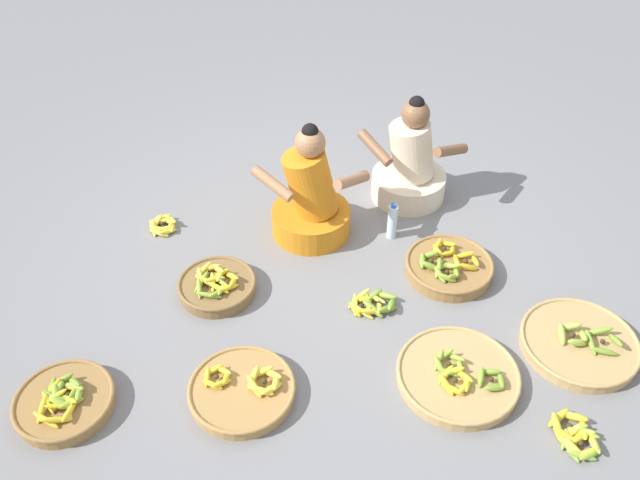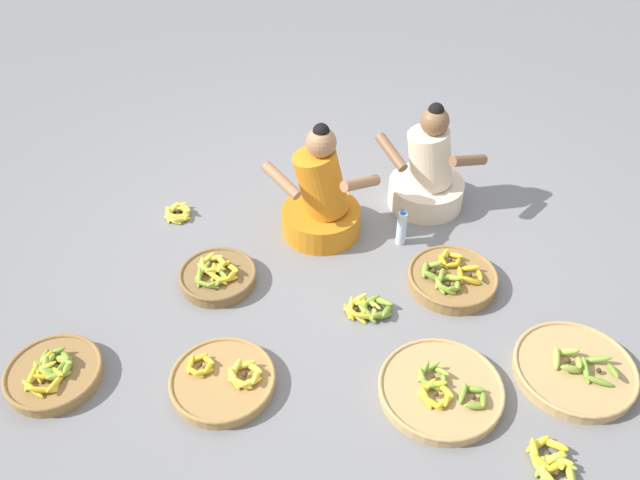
% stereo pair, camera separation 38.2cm
% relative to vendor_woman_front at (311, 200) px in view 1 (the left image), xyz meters
% --- Properties ---
extents(ground_plane, '(10.00, 10.00, 0.00)m').
position_rel_vendor_woman_front_xyz_m(ground_plane, '(0.08, -0.30, -0.26)').
color(ground_plane, slate).
extents(vendor_woman_front, '(0.75, 0.52, 0.82)m').
position_rel_vendor_woman_front_xyz_m(vendor_woman_front, '(0.00, 0.00, 0.00)').
color(vendor_woman_front, orange).
rests_on(vendor_woman_front, ground).
extents(vendor_woman_behind, '(0.76, 0.52, 0.79)m').
position_rel_vendor_woman_front_xyz_m(vendor_woman_behind, '(0.66, 0.43, -0.01)').
color(vendor_woman_behind, beige).
rests_on(vendor_woman_behind, ground).
extents(banana_basket_mid_right, '(0.47, 0.47, 0.15)m').
position_rel_vendor_woman_front_xyz_m(banana_basket_mid_right, '(-0.53, -0.60, -0.21)').
color(banana_basket_mid_right, brown).
rests_on(banana_basket_mid_right, ground).
extents(banana_basket_front_right, '(0.65, 0.65, 0.13)m').
position_rel_vendor_woman_front_xyz_m(banana_basket_front_right, '(0.84, -1.19, -0.22)').
color(banana_basket_front_right, tan).
rests_on(banana_basket_front_right, ground).
extents(banana_basket_back_left, '(0.51, 0.51, 0.14)m').
position_rel_vendor_woman_front_xyz_m(banana_basket_back_left, '(-1.16, -1.46, -0.21)').
color(banana_basket_back_left, olive).
rests_on(banana_basket_back_left, ground).
extents(banana_basket_front_left, '(0.56, 0.56, 0.13)m').
position_rel_vendor_woman_front_xyz_m(banana_basket_front_left, '(-0.28, -1.34, -0.22)').
color(banana_basket_front_left, '#A87F47').
rests_on(banana_basket_front_left, ground).
extents(banana_basket_near_bicycle, '(0.54, 0.54, 0.16)m').
position_rel_vendor_woman_front_xyz_m(banana_basket_near_bicycle, '(0.88, -0.37, -0.21)').
color(banana_basket_near_bicycle, olive).
rests_on(banana_basket_near_bicycle, ground).
extents(banana_basket_back_center, '(0.65, 0.65, 0.14)m').
position_rel_vendor_woman_front_xyz_m(banana_basket_back_center, '(1.54, -0.94, -0.22)').
color(banana_basket_back_center, tan).
rests_on(banana_basket_back_center, ground).
extents(loose_bananas_front_center, '(0.25, 0.31, 0.10)m').
position_rel_vendor_woman_front_xyz_m(loose_bananas_front_center, '(1.38, -1.53, -0.23)').
color(loose_bananas_front_center, '#8CAD38').
rests_on(loose_bananas_front_center, ground).
extents(loose_bananas_back_right, '(0.22, 0.24, 0.08)m').
position_rel_vendor_woman_front_xyz_m(loose_bananas_back_right, '(-1.00, -0.02, -0.24)').
color(loose_bananas_back_right, yellow).
rests_on(loose_bananas_back_right, ground).
extents(loose_bananas_mid_left, '(0.31, 0.24, 0.09)m').
position_rel_vendor_woman_front_xyz_m(loose_bananas_mid_left, '(0.40, -0.69, -0.23)').
color(loose_bananas_mid_left, gold).
rests_on(loose_bananas_mid_left, ground).
extents(water_bottle, '(0.06, 0.06, 0.27)m').
position_rel_vendor_woman_front_xyz_m(water_bottle, '(0.53, -0.03, -0.14)').
color(water_bottle, silver).
rests_on(water_bottle, ground).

